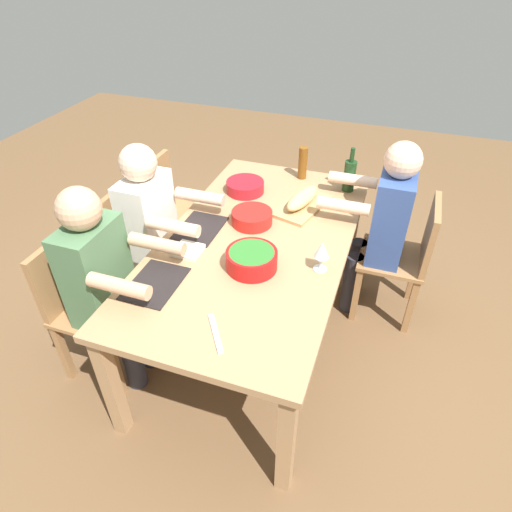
# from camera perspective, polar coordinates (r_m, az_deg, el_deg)

# --- Properties ---
(ground_plane) EXTENTS (8.00, 8.00, 0.00)m
(ground_plane) POSITION_cam_1_polar(r_m,az_deg,el_deg) (2.91, 0.00, -9.90)
(ground_plane) COLOR brown
(dining_table) EXTENTS (1.85, 1.00, 0.74)m
(dining_table) POSITION_cam_1_polar(r_m,az_deg,el_deg) (2.47, 0.00, 0.61)
(dining_table) COLOR #A87F56
(dining_table) RESTS_ON ground_plane
(chair_near_right) EXTENTS (0.40, 0.40, 0.85)m
(chair_near_right) POSITION_cam_1_polar(r_m,az_deg,el_deg) (2.60, -21.36, -5.38)
(chair_near_right) COLOR #9E7044
(chair_near_right) RESTS_ON ground_plane
(diner_near_right) EXTENTS (0.41, 0.53, 1.20)m
(diner_near_right) POSITION_cam_1_polar(r_m,az_deg,el_deg) (2.36, -19.01, -2.65)
(diner_near_right) COLOR #2D2D38
(diner_near_right) RESTS_ON ground_plane
(chair_near_left) EXTENTS (0.40, 0.40, 0.85)m
(chair_near_left) POSITION_cam_1_polar(r_m,az_deg,el_deg) (3.25, -10.83, 5.96)
(chair_near_left) COLOR #9E7044
(chair_near_left) RESTS_ON ground_plane
(chair_far_left) EXTENTS (0.40, 0.40, 0.85)m
(chair_far_left) POSITION_cam_1_polar(r_m,az_deg,el_deg) (2.90, 18.94, 0.21)
(chair_far_left) COLOR #9E7044
(chair_far_left) RESTS_ON ground_plane
(diner_far_left) EXTENTS (0.41, 0.53, 1.20)m
(diner_far_left) POSITION_cam_1_polar(r_m,az_deg,el_deg) (2.78, 16.10, 4.50)
(diner_far_left) COLOR #2D2D38
(diner_far_left) RESTS_ON ground_plane
(chair_near_center) EXTENTS (0.40, 0.40, 0.85)m
(chair_near_center) POSITION_cam_1_polar(r_m,az_deg,el_deg) (2.90, -15.51, 0.92)
(chair_near_center) COLOR #9E7044
(chair_near_center) RESTS_ON ground_plane
(diner_near_center) EXTENTS (0.41, 0.53, 1.20)m
(diner_near_center) POSITION_cam_1_polar(r_m,az_deg,el_deg) (2.69, -12.96, 3.86)
(diner_near_center) COLOR #2D2D38
(diner_near_center) RESTS_ON ground_plane
(serving_bowl_greens) EXTENTS (0.26, 0.26, 0.10)m
(serving_bowl_greens) POSITION_cam_1_polar(r_m,az_deg,el_deg) (2.20, -0.56, -0.35)
(serving_bowl_greens) COLOR red
(serving_bowl_greens) RESTS_ON dining_table
(serving_bowl_fruit) EXTENTS (0.24, 0.24, 0.08)m
(serving_bowl_fruit) POSITION_cam_1_polar(r_m,az_deg,el_deg) (2.54, -0.53, 5.11)
(serving_bowl_fruit) COLOR red
(serving_bowl_fruit) RESTS_ON dining_table
(serving_bowl_salad) EXTENTS (0.24, 0.24, 0.07)m
(serving_bowl_salad) POSITION_cam_1_polar(r_m,az_deg,el_deg) (2.87, -1.41, 9.06)
(serving_bowl_salad) COLOR #B21923
(serving_bowl_salad) RESTS_ON dining_table
(cutting_board) EXTENTS (0.44, 0.32, 0.02)m
(cutting_board) POSITION_cam_1_polar(r_m,az_deg,el_deg) (2.73, 5.94, 6.46)
(cutting_board) COLOR tan
(cutting_board) RESTS_ON dining_table
(bread_loaf) EXTENTS (0.34, 0.19, 0.09)m
(bread_loaf) POSITION_cam_1_polar(r_m,az_deg,el_deg) (2.70, 6.02, 7.46)
(bread_loaf) COLOR tan
(bread_loaf) RESTS_ON cutting_board
(wine_bottle) EXTENTS (0.08, 0.08, 0.29)m
(wine_bottle) POSITION_cam_1_polar(r_m,az_deg,el_deg) (2.92, 12.02, 10.23)
(wine_bottle) COLOR #193819
(wine_bottle) RESTS_ON dining_table
(beer_bottle) EXTENTS (0.06, 0.06, 0.22)m
(beer_bottle) POSITION_cam_1_polar(r_m,az_deg,el_deg) (3.03, 6.08, 11.89)
(beer_bottle) COLOR brown
(beer_bottle) RESTS_ON dining_table
(wine_glass) EXTENTS (0.08, 0.08, 0.17)m
(wine_glass) POSITION_cam_1_polar(r_m,az_deg,el_deg) (2.17, 8.53, 0.66)
(wine_glass) COLOR silver
(wine_glass) RESTS_ON dining_table
(placemat_near_right) EXTENTS (0.32, 0.23, 0.01)m
(placemat_near_right) POSITION_cam_1_polar(r_m,az_deg,el_deg) (2.19, -12.91, -3.47)
(placemat_near_right) COLOR black
(placemat_near_right) RESTS_ON dining_table
(placemat_near_center) EXTENTS (0.32, 0.23, 0.01)m
(placemat_near_center) POSITION_cam_1_polar(r_m,az_deg,el_deg) (2.54, -7.27, 3.58)
(placemat_near_center) COLOR black
(placemat_near_center) RESTS_ON dining_table
(carving_knife) EXTENTS (0.20, 0.15, 0.01)m
(carving_knife) POSITION_cam_1_polar(r_m,az_deg,el_deg) (1.90, -5.25, -9.91)
(carving_knife) COLOR silver
(carving_knife) RESTS_ON dining_table
(napkin_stack) EXTENTS (0.14, 0.14, 0.02)m
(napkin_stack) POSITION_cam_1_polar(r_m,az_deg,el_deg) (2.35, -8.81, 0.72)
(napkin_stack) COLOR white
(napkin_stack) RESTS_ON dining_table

